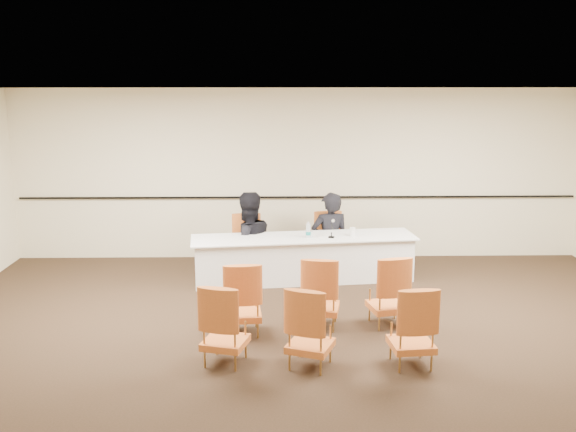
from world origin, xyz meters
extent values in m
plane|color=black|center=(0.00, 0.00, 0.00)|extent=(10.00, 10.00, 0.00)
plane|color=white|center=(0.00, 0.00, 3.00)|extent=(10.00, 10.00, 0.00)
cube|color=beige|center=(0.00, 4.00, 1.50)|extent=(10.00, 0.04, 3.00)
cube|color=black|center=(0.00, 3.96, 1.10)|extent=(9.80, 0.04, 0.03)
imported|color=black|center=(0.50, 3.23, 0.43)|extent=(0.71, 0.52, 1.78)
imported|color=black|center=(-0.87, 3.07, 0.39)|extent=(1.15, 1.05, 1.92)
cube|color=white|center=(0.40, 2.67, 0.71)|extent=(0.33, 0.27, 0.00)
cylinder|color=silver|center=(0.15, 2.61, 0.76)|extent=(0.08, 0.08, 0.10)
cylinder|color=white|center=(0.81, 2.66, 0.78)|extent=(0.11, 0.11, 0.14)
camera|label=1|loc=(-0.40, -7.17, 3.16)|focal=40.00mm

